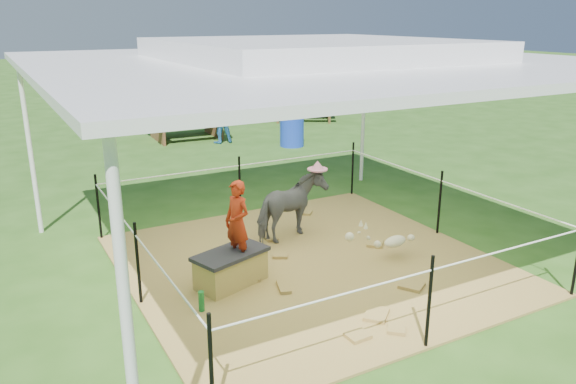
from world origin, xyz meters
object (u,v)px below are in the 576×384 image
straw_bale (231,270)px  foal (395,239)px  woman (237,214)px  green_bottle (201,301)px  pony (291,207)px  picnic_table_far (304,106)px  picnic_table_near (186,123)px  trash_barrel (292,128)px  distant_person (220,118)px

straw_bale → foal: (2.25, -0.33, 0.08)m
woman → green_bottle: (-0.65, -0.45, -0.77)m
pony → picnic_table_far: size_ratio=0.55×
green_bottle → foal: size_ratio=0.25×
pony → picnic_table_near: pony is taller
green_bottle → trash_barrel: (5.02, 6.96, 0.33)m
straw_bale → trash_barrel: size_ratio=0.89×
straw_bale → distant_person: 8.31m
trash_barrel → picnic_table_near: size_ratio=0.47×
foal → green_bottle: bearing=172.8°
trash_barrel → woman: bearing=-123.9°
green_bottle → distant_person: distant_person is taller
distant_person → picnic_table_far: bearing=-147.4°
straw_bale → picnic_table_near: size_ratio=0.42×
woman → distant_person: bearing=141.1°
foal → distant_person: (0.76, 8.07, 0.36)m
woman → foal: (2.15, -0.33, -0.62)m
woman → distant_person: (2.91, 7.74, -0.26)m
woman → pony: size_ratio=0.89×
straw_bale → foal: bearing=-8.5°
straw_bale → woman: bearing=0.0°
distant_person → foal: bearing=89.0°
trash_barrel → green_bottle: bearing=-125.8°
picnic_table_near → picnic_table_far: size_ratio=0.98×
straw_bale → woman: woman is taller
woman → green_bottle: size_ratio=4.32×
woman → picnic_table_far: 11.74m
woman → foal: size_ratio=1.07×
pony → foal: 1.58m
straw_bale → pony: 1.69m
pony → distant_person: 6.99m
green_bottle → picnic_table_far: bearing=54.6°
trash_barrel → distant_person: size_ratio=0.72×
foal → trash_barrel: 7.20m
picnic_table_far → distant_person: 4.17m
foal → woman: bearing=161.6°
foal → picnic_table_near: size_ratio=0.47×
woman → distant_person: 8.27m
foal → distant_person: distant_person is taller
picnic_table_far → straw_bale: bearing=-94.4°
foal → straw_bale: bearing=162.0°
foal → trash_barrel: trash_barrel is taller
picnic_table_far → distant_person: size_ratio=1.57×
green_bottle → foal: 2.81m
trash_barrel → foal: bearing=-108.0°
straw_bale → pony: pony is taller
woman → picnic_table_far: woman is taller
woman → distant_person: woman is taller
woman → picnic_table_near: size_ratio=0.51×
foal → picnic_table_near: picnic_table_near is taller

